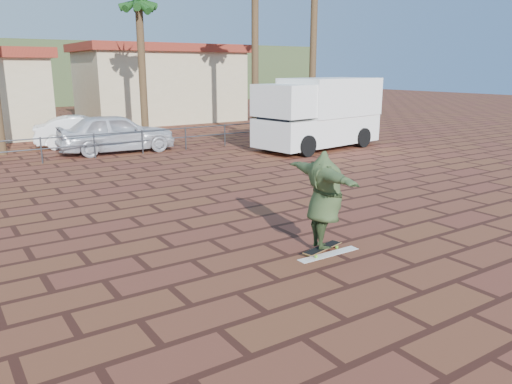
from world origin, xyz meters
The scene contains 11 objects.
ground centered at (0.00, 0.00, 0.00)m, with size 120.00×120.00×0.00m, color #5F2B1F.
paint_stripe centered at (0.70, -1.20, 0.00)m, with size 1.40×0.22×0.01m, color white.
guardrail centered at (0.00, 12.00, 0.68)m, with size 24.06×0.06×1.00m.
palm_center centered at (3.50, 15.50, 6.36)m, with size 2.40×2.40×7.75m.
building_east centered at (8.00, 24.00, 2.54)m, with size 10.60×6.60×5.00m.
longboard centered at (0.69, -1.03, 0.08)m, with size 1.04×0.46×0.10m.
skateboarder centered at (0.69, -1.03, 1.06)m, with size 2.36×0.64×1.92m, color #374A28.
campervan centered at (9.15, 9.07, 1.62)m, with size 6.25×3.34×3.08m.
car_silver centered at (1.24, 13.00, 0.83)m, with size 1.96×4.87×1.66m, color silver.
car_white centered at (0.49, 15.39, 0.70)m, with size 1.49×4.26×1.40m, color white.
street_sign centered at (9.86, 11.31, 1.64)m, with size 0.48×0.10×2.35m.
Camera 1 is at (-5.52, -8.03, 3.54)m, focal length 35.00 mm.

